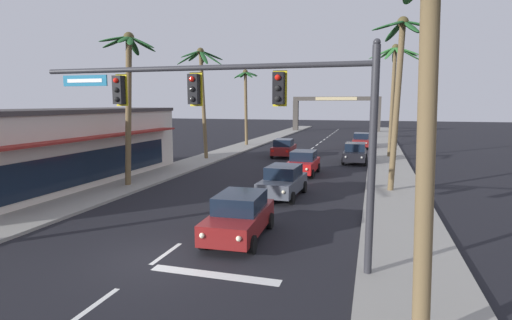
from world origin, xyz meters
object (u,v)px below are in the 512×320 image
(sedan_fifth_in_queue, at_px, (303,163))
(palm_left_third, at_px, (202,79))
(palm_left_farthest, at_px, (246,92))
(storefront_strip_left, at_px, (56,148))
(palm_right_second, at_px, (399,73))
(sedan_parked_mid_kerb, at_px, (361,140))
(palm_right_nearest, at_px, (428,66))
(sedan_oncoming_far, at_px, (284,148))
(palm_left_second, at_px, (129,79))
(sedan_third_in_queue, at_px, (283,181))
(sedan_parked_nearest_kerb, at_px, (355,153))
(town_gateway_arch, at_px, (336,109))
(sedan_lead_at_stop_bar, at_px, (239,216))
(palm_right_third, at_px, (394,73))
(traffic_signal_mast, at_px, (247,106))

(sedan_fifth_in_queue, distance_m, palm_left_third, 12.79)
(palm_left_farthest, bearing_deg, palm_left_third, -90.51)
(storefront_strip_left, bearing_deg, palm_right_second, 10.37)
(sedan_parked_mid_kerb, height_order, palm_right_nearest, palm_right_nearest)
(sedan_fifth_in_queue, bearing_deg, sedan_oncoming_far, 110.65)
(palm_left_second, distance_m, storefront_strip_left, 6.32)
(sedan_third_in_queue, xyz_separation_m, storefront_strip_left, (-13.95, -0.91, 1.48))
(sedan_parked_nearest_kerb, distance_m, palm_left_third, 14.65)
(sedan_fifth_in_queue, height_order, sedan_oncoming_far, same)
(sedan_third_in_queue, bearing_deg, sedan_parked_mid_kerb, 82.78)
(palm_left_second, bearing_deg, palm_left_third, 93.92)
(sedan_parked_nearest_kerb, bearing_deg, sedan_parked_mid_kerb, 89.34)
(sedan_fifth_in_queue, height_order, town_gateway_arch, town_gateway_arch)
(palm_left_second, height_order, palm_right_second, palm_right_second)
(sedan_third_in_queue, bearing_deg, sedan_lead_at_stop_bar, -90.82)
(sedan_lead_at_stop_bar, relative_size, palm_left_third, 0.46)
(palm_left_second, bearing_deg, town_gateway_arch, 82.07)
(sedan_fifth_in_queue, distance_m, palm_left_farthest, 20.64)
(sedan_oncoming_far, xyz_separation_m, palm_left_second, (-5.72, -16.07, 5.53))
(palm_left_third, distance_m, palm_right_third, 17.19)
(palm_left_second, height_order, palm_left_farthest, palm_left_second)
(sedan_fifth_in_queue, bearing_deg, palm_right_nearest, -74.04)
(palm_right_second, bearing_deg, town_gateway_arch, 98.99)
(sedan_lead_at_stop_bar, distance_m, sedan_third_in_queue, 7.03)
(sedan_lead_at_stop_bar, distance_m, palm_left_third, 22.47)
(storefront_strip_left, bearing_deg, sedan_oncoming_far, 58.07)
(sedan_parked_mid_kerb, bearing_deg, sedan_fifth_in_queue, -100.16)
(sedan_fifth_in_queue, relative_size, palm_right_second, 0.47)
(sedan_fifth_in_queue, bearing_deg, palm_left_second, -141.71)
(storefront_strip_left, bearing_deg, palm_left_farthest, 80.90)
(palm_left_second, height_order, storefront_strip_left, palm_left_second)
(sedan_parked_mid_kerb, distance_m, palm_right_nearest, 38.74)
(palm_left_second, bearing_deg, palm_right_second, 10.76)
(palm_left_farthest, relative_size, palm_right_third, 0.87)
(sedan_oncoming_far, relative_size, palm_left_farthest, 0.51)
(sedan_oncoming_far, distance_m, palm_right_second, 17.14)
(sedan_third_in_queue, xyz_separation_m, town_gateway_arch, (-1.95, 51.65, 3.20))
(palm_left_second, xyz_separation_m, storefront_strip_left, (-4.78, -0.77, -4.06))
(sedan_third_in_queue, height_order, palm_right_third, palm_right_third)
(storefront_strip_left, bearing_deg, palm_left_third, 73.22)
(sedan_oncoming_far, bearing_deg, traffic_signal_mast, -80.18)
(sedan_lead_at_stop_bar, relative_size, palm_right_nearest, 0.55)
(traffic_signal_mast, distance_m, storefront_strip_left, 17.24)
(sedan_parked_mid_kerb, distance_m, palm_right_second, 23.96)
(sedan_fifth_in_queue, relative_size, storefront_strip_left, 0.24)
(sedan_lead_at_stop_bar, relative_size, storefront_strip_left, 0.24)
(sedan_lead_at_stop_bar, xyz_separation_m, palm_left_third, (-9.91, 19.18, 6.23))
(palm_left_third, relative_size, town_gateway_arch, 0.64)
(palm_left_second, distance_m, palm_left_farthest, 24.52)
(sedan_oncoming_far, relative_size, town_gateway_arch, 0.30)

